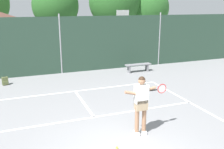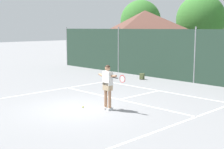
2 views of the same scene
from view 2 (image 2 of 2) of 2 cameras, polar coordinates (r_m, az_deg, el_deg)
name	(u,v)px [view 2 (image 2 of 2)]	position (r m, az deg, el deg)	size (l,w,h in m)	color
ground_plane	(78,109)	(13.38, -6.17, -6.14)	(120.00, 120.00, 0.00)	gray
court_markings	(90,106)	(13.78, -4.04, -5.67)	(8.30, 11.10, 0.01)	white
chainlink_fence	(195,56)	(19.87, 14.66, 3.18)	(26.09, 0.09, 3.41)	#284233
clubhouse_building	(145,39)	(26.30, 5.86, 6.42)	(7.04, 4.45, 4.74)	silver
tennis_player	(108,83)	(12.91, -0.74, -1.58)	(1.44, 0.27, 1.85)	silver
tennis_ball	(83,107)	(13.54, -5.25, -5.81)	(0.07, 0.07, 0.07)	#CCE033
backpack_olive	(142,77)	(20.78, 5.40, -0.36)	(0.31, 0.29, 0.46)	#566038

